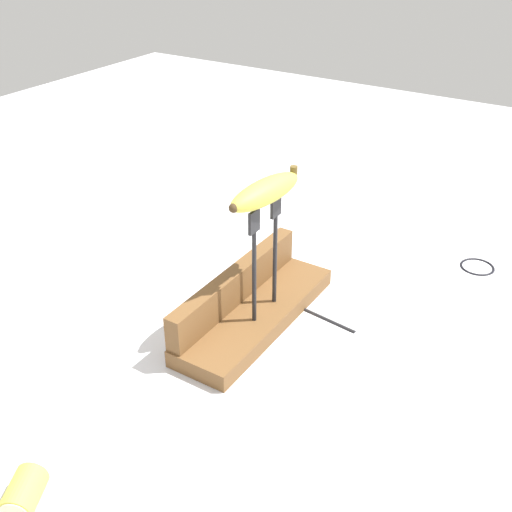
% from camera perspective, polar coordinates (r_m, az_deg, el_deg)
% --- Properties ---
extents(ground_plane, '(3.00, 3.00, 0.00)m').
position_cam_1_polar(ground_plane, '(1.06, 0.00, -6.04)').
color(ground_plane, silver).
extents(wooden_board, '(0.35, 0.11, 0.03)m').
position_cam_1_polar(wooden_board, '(1.05, 0.00, -5.39)').
color(wooden_board, brown).
rests_on(wooden_board, ground).
extents(board_backstop, '(0.34, 0.03, 0.06)m').
position_cam_1_polar(board_backstop, '(1.05, -1.90, -2.67)').
color(board_backstop, brown).
rests_on(board_backstop, wooden_board).
extents(fork_stand_center, '(0.09, 0.01, 0.20)m').
position_cam_1_polar(fork_stand_center, '(0.98, 0.83, 0.64)').
color(fork_stand_center, black).
rests_on(fork_stand_center, wooden_board).
extents(banana_raised_center, '(0.16, 0.06, 0.04)m').
position_cam_1_polar(banana_raised_center, '(0.93, 0.87, 5.97)').
color(banana_raised_center, '#DBD147').
rests_on(banana_raised_center, fork_stand_center).
extents(fork_fallen_near, '(0.04, 0.17, 0.01)m').
position_cam_1_polar(fork_fallen_near, '(1.09, 4.32, -4.74)').
color(fork_fallen_near, black).
rests_on(fork_fallen_near, ground).
extents(banana_chunk_near, '(0.07, 0.06, 0.04)m').
position_cam_1_polar(banana_chunk_near, '(0.83, -20.65, -19.86)').
color(banana_chunk_near, '#DBD147').
rests_on(banana_chunk_near, ground).
extents(wire_coil, '(0.07, 0.07, 0.00)m').
position_cam_1_polar(wire_coil, '(1.28, 19.73, -0.88)').
color(wire_coil, black).
rests_on(wire_coil, ground).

